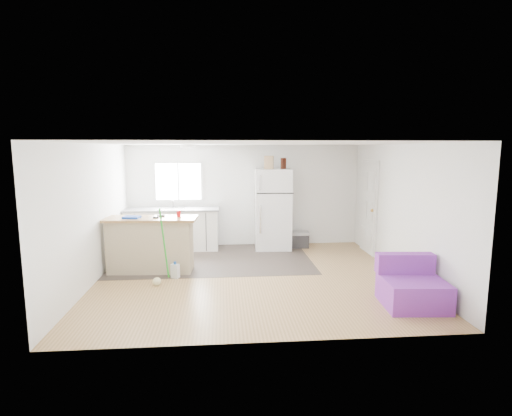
{
  "coord_description": "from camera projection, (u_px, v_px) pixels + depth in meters",
  "views": [
    {
      "loc": [
        -0.53,
        -6.98,
        2.3
      ],
      "look_at": [
        0.13,
        0.7,
        1.16
      ],
      "focal_mm": 28.0,
      "sensor_mm": 36.0,
      "label": 1
    }
  ],
  "objects": [
    {
      "name": "cooler",
      "position": [
        298.0,
        239.0,
        9.43
      ],
      "size": [
        0.5,
        0.35,
        0.37
      ],
      "rotation": [
        0.0,
        0.0,
        -0.05
      ],
      "color": "#2E2E30",
      "rests_on": "floor"
    },
    {
      "name": "window",
      "position": [
        178.0,
        182.0,
        9.36
      ],
      "size": [
        1.18,
        0.06,
        0.98
      ],
      "color": "white",
      "rests_on": "back_wall"
    },
    {
      "name": "bottle_left",
      "position": [
        282.0,
        164.0,
        9.02
      ],
      "size": [
        0.09,
        0.09,
        0.25
      ],
      "primitive_type": "cylinder",
      "rotation": [
        0.0,
        0.0,
        0.38
      ],
      "color": "#37130A",
      "rests_on": "refrigerator"
    },
    {
      "name": "kitchen_cabinets",
      "position": [
        173.0,
        229.0,
        9.19
      ],
      "size": [
        2.15,
        0.68,
        1.24
      ],
      "rotation": [
        0.0,
        0.0,
        -0.01
      ],
      "color": "white",
      "rests_on": "floor"
    },
    {
      "name": "cleaner_jug",
      "position": [
        175.0,
        271.0,
        7.18
      ],
      "size": [
        0.17,
        0.15,
        0.3
      ],
      "rotation": [
        0.0,
        0.0,
        -0.43
      ],
      "color": "silver",
      "rests_on": "floor"
    },
    {
      "name": "blue_tray",
      "position": [
        132.0,
        217.0,
        7.38
      ],
      "size": [
        0.33,
        0.26,
        0.04
      ],
      "primitive_type": "cube",
      "rotation": [
        0.0,
        0.0,
        -0.15
      ],
      "color": "#1441BE",
      "rests_on": "peninsula"
    },
    {
      "name": "purple_seat",
      "position": [
        412.0,
        288.0,
        5.92
      ],
      "size": [
        0.94,
        0.89,
        0.72
      ],
      "rotation": [
        0.0,
        0.0,
        -0.08
      ],
      "color": "purple",
      "rests_on": "floor"
    },
    {
      "name": "refrigerator",
      "position": [
        273.0,
        209.0,
        9.25
      ],
      "size": [
        0.86,
        0.81,
        1.86
      ],
      "rotation": [
        0.0,
        0.0,
        -0.05
      ],
      "color": "white",
      "rests_on": "floor"
    },
    {
      "name": "vinyl_zone",
      "position": [
        214.0,
        259.0,
        8.44
      ],
      "size": [
        4.05,
        2.5,
        0.0
      ],
      "primitive_type": "cube",
      "color": "#362C28",
      "rests_on": "floor"
    },
    {
      "name": "tool_a",
      "position": [
        161.0,
        216.0,
        7.56
      ],
      "size": [
        0.15,
        0.07,
        0.03
      ],
      "primitive_type": "cube",
      "rotation": [
        0.0,
        0.0,
        -0.15
      ],
      "color": "black",
      "rests_on": "peninsula"
    },
    {
      "name": "ceiling_fixture",
      "position": [
        188.0,
        146.0,
        8.0
      ],
      "size": [
        0.3,
        0.3,
        0.07
      ],
      "primitive_type": "cylinder",
      "color": "white",
      "rests_on": "ceiling"
    },
    {
      "name": "mop",
      "position": [
        159.0,
        271.0,
        6.82
      ],
      "size": [
        0.25,
        0.37,
        1.34
      ],
      "rotation": [
        0.0,
        0.0,
        -0.22
      ],
      "color": "green",
      "rests_on": "floor"
    },
    {
      "name": "bottle_right",
      "position": [
        285.0,
        163.0,
        9.13
      ],
      "size": [
        0.08,
        0.08,
        0.25
      ],
      "primitive_type": "cylinder",
      "rotation": [
        0.0,
        0.0,
        -0.14
      ],
      "color": "#37130A",
      "rests_on": "refrigerator"
    },
    {
      "name": "peninsula",
      "position": [
        151.0,
        244.0,
        7.53
      ],
      "size": [
        1.73,
        0.76,
        1.04
      ],
      "rotation": [
        0.0,
        0.0,
        -0.07
      ],
      "color": "tan",
      "rests_on": "floor"
    },
    {
      "name": "red_cup",
      "position": [
        179.0,
        214.0,
        7.53
      ],
      "size": [
        0.1,
        0.1,
        0.12
      ],
      "primitive_type": "cylinder",
      "rotation": [
        0.0,
        0.0,
        -0.32
      ],
      "color": "red",
      "rests_on": "peninsula"
    },
    {
      "name": "cardboard_box",
      "position": [
        269.0,
        162.0,
        9.0
      ],
      "size": [
        0.22,
        0.16,
        0.3
      ],
      "primitive_type": "cube",
      "rotation": [
        0.0,
        0.0,
        -0.32
      ],
      "color": "tan",
      "rests_on": "refrigerator"
    },
    {
      "name": "tool_b",
      "position": [
        156.0,
        218.0,
        7.38
      ],
      "size": [
        0.1,
        0.04,
        0.03
      ],
      "primitive_type": "cube",
      "rotation": [
        0.0,
        0.0,
        0.05
      ],
      "color": "black",
      "rests_on": "peninsula"
    },
    {
      "name": "interior_door",
      "position": [
        369.0,
        207.0,
        8.87
      ],
      "size": [
        0.11,
        0.92,
        2.1
      ],
      "color": "white",
      "rests_on": "right_wall"
    },
    {
      "name": "room",
      "position": [
        252.0,
        212.0,
        7.09
      ],
      "size": [
        5.51,
        5.01,
        2.41
      ],
      "color": "olive",
      "rests_on": "ground"
    }
  ]
}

